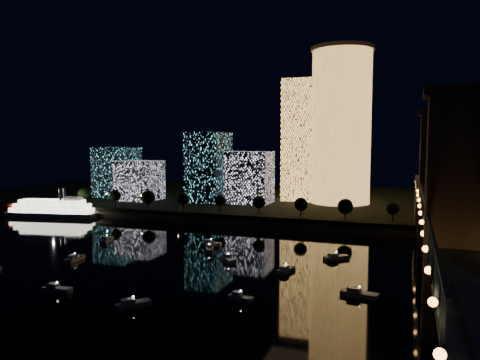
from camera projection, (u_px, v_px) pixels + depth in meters
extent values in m
plane|color=black|center=(200.00, 277.00, 135.45)|extent=(520.00, 520.00, 0.00)
cube|color=black|center=(311.00, 201.00, 285.03)|extent=(420.00, 160.00, 5.00)
cube|color=#6B5E4C|center=(276.00, 225.00, 212.09)|extent=(420.00, 6.00, 3.00)
cylinder|color=#FFB051|center=(341.00, 128.00, 256.57)|extent=(32.00, 32.00, 82.98)
cylinder|color=#6B5E4C|center=(343.00, 49.00, 252.99)|extent=(34.00, 34.00, 2.00)
cube|color=#FFB051|center=(304.00, 140.00, 270.71)|extent=(21.79, 21.79, 69.32)
cube|color=silver|center=(250.00, 177.00, 259.43)|extent=(23.18, 19.61, 28.53)
cube|color=#5BE0F7|center=(209.00, 167.00, 266.82)|extent=(19.62, 25.51, 39.24)
cube|color=silver|center=(140.00, 180.00, 273.07)|extent=(22.80, 20.72, 22.80)
cube|color=#5BE0F7|center=(117.00, 172.00, 290.42)|extent=(21.72, 23.89, 30.41)
cube|color=#172B4A|center=(446.00, 231.00, 111.75)|extent=(10.00, 260.00, 2.00)
cube|color=#6B5E4C|center=(436.00, 187.00, 158.05)|extent=(11.00, 9.00, 48.00)
cube|color=#6B5E4C|center=(455.00, 219.00, 92.52)|extent=(11.00, 9.00, 48.00)
cube|color=#6B5E4C|center=(439.00, 112.00, 155.95)|extent=(13.00, 11.00, 2.00)
cube|color=#6B5E4C|center=(460.00, 92.00, 90.41)|extent=(13.00, 11.00, 2.00)
cube|color=#172B4A|center=(425.00, 201.00, 112.87)|extent=(0.50, 150.00, 0.50)
cube|color=#172B4A|center=(471.00, 203.00, 109.45)|extent=(0.50, 150.00, 0.50)
cube|color=#6B5E4C|center=(430.00, 204.00, 205.92)|extent=(12.00, 40.00, 23.00)
cube|color=#172B4A|center=(438.00, 289.00, 56.99)|extent=(0.50, 0.50, 7.00)
cube|color=#172B4A|center=(430.00, 247.00, 79.46)|extent=(0.50, 0.50, 7.00)
cube|color=#172B4A|center=(426.00, 224.00, 101.93)|extent=(0.50, 0.50, 7.00)
cube|color=#172B4A|center=(423.00, 209.00, 124.40)|extent=(0.50, 0.50, 7.00)
cube|color=#172B4A|center=(421.00, 198.00, 146.86)|extent=(0.50, 0.50, 7.00)
cube|color=#172B4A|center=(420.00, 190.00, 169.33)|extent=(0.50, 0.50, 7.00)
sphere|color=orange|center=(428.00, 270.00, 71.35)|extent=(1.20, 1.20, 1.20)
sphere|color=orange|center=(422.00, 222.00, 113.48)|extent=(1.20, 1.20, 1.20)
sphere|color=orange|center=(419.00, 200.00, 155.60)|extent=(1.20, 1.20, 1.20)
sphere|color=orange|center=(417.00, 187.00, 197.73)|extent=(1.20, 1.20, 1.20)
cube|color=silver|center=(53.00, 214.00, 243.51)|extent=(48.74, 19.37, 2.38)
cube|color=white|center=(52.00, 210.00, 243.32)|extent=(44.66, 17.68, 2.18)
cube|color=white|center=(52.00, 206.00, 243.14)|extent=(40.59, 15.98, 2.18)
cube|color=white|center=(52.00, 202.00, 242.95)|extent=(34.56, 13.93, 2.18)
cube|color=silver|center=(73.00, 199.00, 240.83)|extent=(8.87, 7.29, 1.78)
cylinder|color=black|center=(60.00, 195.00, 239.68)|extent=(1.39, 1.39, 5.94)
cylinder|color=black|center=(64.00, 194.00, 243.57)|extent=(1.39, 1.39, 5.94)
cylinder|color=maroon|center=(11.00, 210.00, 247.29)|extent=(8.44, 10.03, 6.93)
cube|color=silver|center=(209.00, 249.00, 168.09)|extent=(5.33, 8.26, 1.20)
cube|color=silver|center=(209.00, 245.00, 169.18)|extent=(2.95, 3.34, 1.00)
sphere|color=white|center=(209.00, 244.00, 167.92)|extent=(0.36, 0.36, 0.36)
cube|color=silver|center=(133.00, 305.00, 111.28)|extent=(7.17, 8.38, 1.20)
cube|color=silver|center=(128.00, 301.00, 110.50)|extent=(3.51, 3.67, 1.00)
sphere|color=white|center=(133.00, 296.00, 111.12)|extent=(0.36, 0.36, 0.36)
cube|color=silver|center=(286.00, 270.00, 140.69)|extent=(4.24, 7.86, 1.20)
cube|color=silver|center=(284.00, 267.00, 139.68)|extent=(2.56, 3.04, 1.00)
sphere|color=white|center=(286.00, 264.00, 140.52)|extent=(0.36, 0.36, 0.36)
cube|color=silver|center=(107.00, 240.00, 183.38)|extent=(4.11, 8.03, 1.20)
cube|color=silver|center=(106.00, 238.00, 182.15)|extent=(2.55, 3.07, 1.00)
sphere|color=white|center=(107.00, 235.00, 183.22)|extent=(0.36, 0.36, 0.36)
cube|color=silver|center=(211.00, 244.00, 176.50)|extent=(7.88, 3.07, 1.20)
cube|color=silver|center=(208.00, 241.00, 176.71)|extent=(2.85, 2.21, 1.00)
sphere|color=white|center=(211.00, 239.00, 176.33)|extent=(0.36, 0.36, 0.36)
cube|color=silver|center=(228.00, 259.00, 153.58)|extent=(7.47, 8.06, 1.20)
cube|color=silver|center=(227.00, 255.00, 154.65)|extent=(3.55, 3.63, 1.00)
sphere|color=white|center=(228.00, 253.00, 153.41)|extent=(0.36, 0.36, 0.36)
cube|color=silver|center=(359.00, 294.00, 118.75)|extent=(9.70, 4.41, 1.20)
cube|color=silver|center=(354.00, 289.00, 119.33)|extent=(3.61, 2.91, 1.00)
sphere|color=white|center=(360.00, 287.00, 118.58)|extent=(0.36, 0.36, 0.36)
cube|color=silver|center=(75.00, 259.00, 154.24)|extent=(3.27, 8.26, 1.20)
cube|color=silver|center=(73.00, 256.00, 152.98)|extent=(2.33, 3.00, 1.00)
sphere|color=white|center=(75.00, 253.00, 154.07)|extent=(0.36, 0.36, 0.36)
cube|color=silver|center=(57.00, 290.00, 122.44)|extent=(8.03, 3.30, 1.20)
cube|color=silver|center=(53.00, 285.00, 122.63)|extent=(2.93, 2.30, 1.00)
sphere|color=white|center=(57.00, 282.00, 122.27)|extent=(0.36, 0.36, 0.36)
cube|color=silver|center=(336.00, 257.00, 156.01)|extent=(8.43, 7.80, 1.20)
cube|color=silver|center=(333.00, 255.00, 155.46)|extent=(3.79, 3.71, 1.00)
sphere|color=white|center=(336.00, 252.00, 155.84)|extent=(0.36, 0.36, 0.36)
cube|color=silver|center=(241.00, 299.00, 115.51)|extent=(6.74, 3.17, 1.20)
cube|color=silver|center=(237.00, 294.00, 115.90)|extent=(2.53, 2.05, 1.00)
sphere|color=white|center=(241.00, 291.00, 115.34)|extent=(0.36, 0.36, 0.36)
cylinder|color=black|center=(85.00, 200.00, 254.78)|extent=(0.70, 0.70, 4.00)
sphere|color=black|center=(84.00, 194.00, 254.49)|extent=(6.94, 6.94, 6.94)
cylinder|color=black|center=(116.00, 202.00, 247.96)|extent=(0.70, 0.70, 4.00)
sphere|color=black|center=(115.00, 195.00, 247.66)|extent=(5.65, 5.65, 5.65)
cylinder|color=black|center=(148.00, 204.00, 241.13)|extent=(0.70, 0.70, 4.00)
sphere|color=black|center=(148.00, 197.00, 240.84)|extent=(6.92, 6.92, 6.92)
cylinder|color=black|center=(183.00, 206.00, 234.31)|extent=(0.70, 0.70, 4.00)
sphere|color=black|center=(183.00, 199.00, 234.01)|extent=(6.07, 6.07, 6.07)
cylinder|color=black|center=(220.00, 208.00, 227.48)|extent=(0.70, 0.70, 4.00)
sphere|color=black|center=(220.00, 200.00, 227.19)|extent=(5.59, 5.59, 5.59)
cylinder|color=black|center=(259.00, 210.00, 220.66)|extent=(0.70, 0.70, 4.00)
sphere|color=black|center=(259.00, 202.00, 220.36)|extent=(5.95, 5.95, 5.95)
cylinder|color=black|center=(301.00, 212.00, 213.83)|extent=(0.70, 0.70, 4.00)
sphere|color=black|center=(301.00, 204.00, 213.54)|extent=(6.19, 6.19, 6.19)
cylinder|color=black|center=(345.00, 214.00, 207.01)|extent=(0.70, 0.70, 4.00)
sphere|color=black|center=(345.00, 206.00, 206.71)|extent=(6.88, 6.88, 6.88)
cylinder|color=black|center=(393.00, 217.00, 200.18)|extent=(0.70, 0.70, 4.00)
sphere|color=black|center=(393.00, 209.00, 199.89)|extent=(5.45, 5.45, 5.45)
cylinder|color=black|center=(107.00, 199.00, 256.95)|extent=(0.24, 0.24, 5.00)
sphere|color=#FFCC7F|center=(107.00, 194.00, 256.71)|extent=(0.70, 0.70, 0.70)
cylinder|color=black|center=(141.00, 201.00, 249.44)|extent=(0.24, 0.24, 5.00)
sphere|color=#FFCC7F|center=(141.00, 196.00, 249.20)|extent=(0.70, 0.70, 0.70)
cylinder|color=black|center=(178.00, 203.00, 241.93)|extent=(0.24, 0.24, 5.00)
sphere|color=#FFCC7F|center=(178.00, 197.00, 241.69)|extent=(0.70, 0.70, 0.70)
cylinder|color=black|center=(217.00, 205.00, 234.42)|extent=(0.24, 0.24, 5.00)
sphere|color=#FFCC7F|center=(217.00, 199.00, 234.19)|extent=(0.70, 0.70, 0.70)
cylinder|color=black|center=(259.00, 207.00, 226.92)|extent=(0.24, 0.24, 5.00)
sphere|color=#FFCC7F|center=(259.00, 201.00, 226.68)|extent=(0.70, 0.70, 0.70)
cylinder|color=black|center=(304.00, 209.00, 219.41)|extent=(0.24, 0.24, 5.00)
sphere|color=#FFCC7F|center=(304.00, 203.00, 219.17)|extent=(0.70, 0.70, 0.70)
cylinder|color=black|center=(351.00, 211.00, 211.90)|extent=(0.24, 0.24, 5.00)
sphere|color=#FFCC7F|center=(352.00, 205.00, 211.66)|extent=(0.70, 0.70, 0.70)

